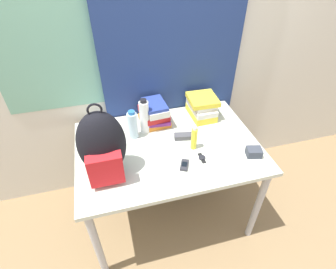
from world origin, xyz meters
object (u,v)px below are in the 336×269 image
object	(u,v)px
wristwatch	(202,158)
sunglasses_case	(185,136)
water_bottle	(133,125)
book_stack_center	(202,107)
backpack	(102,146)
cell_phone	(184,165)
book_stack_left	(154,113)
sunscreen_bottle	(194,138)
sports_bottle	(144,117)
camera_pouch	(254,152)

from	to	relation	value
wristwatch	sunglasses_case	bearing A→B (deg)	101.72
water_bottle	sunglasses_case	distance (m)	0.38
sunglasses_case	book_stack_center	bearing A→B (deg)	47.84
backpack	cell_phone	distance (m)	0.53
book_stack_left	wristwatch	xyz separation A→B (m)	(0.21, -0.47, -0.08)
book_stack_center	wristwatch	bearing A→B (deg)	-109.98
cell_phone	sunglasses_case	size ratio (longest dim) A/B	0.68
sunscreen_bottle	wristwatch	size ratio (longest dim) A/B	1.91
backpack	book_stack_center	distance (m)	0.90
backpack	cell_phone	world-z (taller)	backpack
backpack	wristwatch	size ratio (longest dim) A/B	5.20
backpack	sunglasses_case	world-z (taller)	backpack
sports_bottle	sunscreen_bottle	world-z (taller)	sports_bottle
water_bottle	sunglasses_case	xyz separation A→B (m)	(0.35, -0.12, -0.09)
sunscreen_bottle	camera_pouch	world-z (taller)	sunscreen_bottle
sports_bottle	sunglasses_case	bearing A→B (deg)	-31.12
book_stack_center	sunscreen_bottle	distance (m)	0.40
sports_bottle	sunscreen_bottle	bearing A→B (deg)	-43.28
water_bottle	sunscreen_bottle	distance (m)	0.44
camera_pouch	wristwatch	size ratio (longest dim) A/B	1.15
backpack	camera_pouch	world-z (taller)	backpack
book_stack_center	sports_bottle	size ratio (longest dim) A/B	0.98
book_stack_center	sunglasses_case	size ratio (longest dim) A/B	1.72
sunglasses_case	camera_pouch	xyz separation A→B (m)	(0.39, -0.29, 0.01)
cell_phone	sunglasses_case	bearing A→B (deg)	71.77
book_stack_left	sports_bottle	distance (m)	0.14
book_stack_left	wristwatch	distance (m)	0.52
book_stack_center	sports_bottle	distance (m)	0.49
cell_phone	sunscreen_bottle	bearing A→B (deg)	52.90
book_stack_left	book_stack_center	xyz separation A→B (m)	(0.38, -0.01, -0.00)
book_stack_center	cell_phone	distance (m)	0.59
book_stack_center	cell_phone	bearing A→B (deg)	-121.12
sunscreen_bottle	sunglasses_case	xyz separation A→B (m)	(-0.03, 0.11, -0.07)
water_bottle	sports_bottle	world-z (taller)	sports_bottle
water_bottle	wristwatch	size ratio (longest dim) A/B	2.32
backpack	sunglasses_case	size ratio (longest dim) A/B	3.18
water_bottle	wristwatch	distance (m)	0.54
sunglasses_case	camera_pouch	bearing A→B (deg)	-36.60
book_stack_center	sunglasses_case	distance (m)	0.33
water_bottle	backpack	bearing A→B (deg)	-125.69
cell_phone	backpack	bearing A→B (deg)	170.77
backpack	book_stack_left	distance (m)	0.60
wristwatch	camera_pouch	bearing A→B (deg)	-10.35
water_bottle	cell_phone	bearing A→B (deg)	-55.02
sunscreen_bottle	cell_phone	distance (m)	0.20
water_bottle	sports_bottle	size ratio (longest dim) A/B	0.81
backpack	book_stack_center	world-z (taller)	backpack
book_stack_center	wristwatch	size ratio (longest dim) A/B	2.81
cell_phone	camera_pouch	size ratio (longest dim) A/B	0.97
water_bottle	camera_pouch	size ratio (longest dim) A/B	2.01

